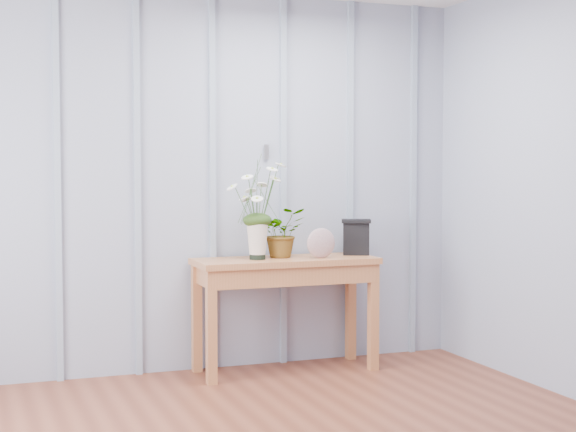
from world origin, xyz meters
name	(u,v)px	position (x,y,z in m)	size (l,w,h in m)	color
room_shell	(234,42)	(0.00, 0.92, 1.99)	(4.00, 4.50, 2.50)	#979EB6
sideboard	(285,275)	(0.68, 1.99, 0.64)	(1.20, 0.45, 0.75)	#A86539
daisy_vase	(257,196)	(0.48, 1.98, 1.16)	(0.46, 0.35, 0.65)	black
spider_plant	(282,232)	(0.67, 2.05, 0.91)	(0.30, 0.26, 0.33)	#203D13
felt_disc_vessel	(321,243)	(0.89, 1.90, 0.85)	(0.20, 0.06, 0.20)	#7C4258
carved_box	(356,237)	(1.21, 2.04, 0.87)	(0.24, 0.22, 0.24)	black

